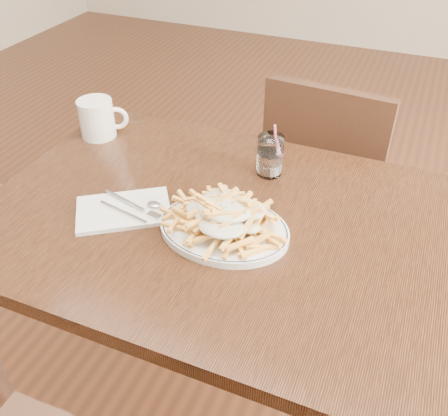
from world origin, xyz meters
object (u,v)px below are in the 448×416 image
at_px(chair_far, 326,178).
at_px(fries_plate, 224,229).
at_px(table, 231,244).
at_px(coffee_mug, 98,118).
at_px(loaded_fries, 224,212).
at_px(water_glass, 270,158).

xyz_separation_m(chair_far, fries_plate, (-0.10, -0.70, 0.27)).
xyz_separation_m(table, coffee_mug, (-0.51, 0.22, 0.14)).
xyz_separation_m(loaded_fries, coffee_mug, (-0.52, 0.28, -0.00)).
bearing_deg(coffee_mug, chair_far, 34.45).
xyz_separation_m(chair_far, water_glass, (-0.08, -0.42, 0.30)).
xyz_separation_m(loaded_fries, water_glass, (0.02, 0.27, -0.01)).
xyz_separation_m(fries_plate, loaded_fries, (-0.00, 0.00, 0.05)).
height_order(table, chair_far, chair_far).
bearing_deg(coffee_mug, water_glass, -0.13).
bearing_deg(water_glass, table, -95.29).
bearing_deg(table, coffee_mug, 156.49).
xyz_separation_m(table, loaded_fries, (0.00, -0.05, 0.14)).
relative_size(fries_plate, loaded_fries, 1.37).
distance_m(fries_plate, water_glass, 0.28).
xyz_separation_m(fries_plate, water_glass, (0.02, 0.27, 0.04)).
distance_m(table, water_glass, 0.26).
xyz_separation_m(table, fries_plate, (0.00, -0.05, 0.09)).
height_order(chair_far, fries_plate, chair_far).
relative_size(table, fries_plate, 3.29).
bearing_deg(coffee_mug, loaded_fries, -28.06).
height_order(table, water_glass, water_glass).
bearing_deg(water_glass, fries_plate, -93.31).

